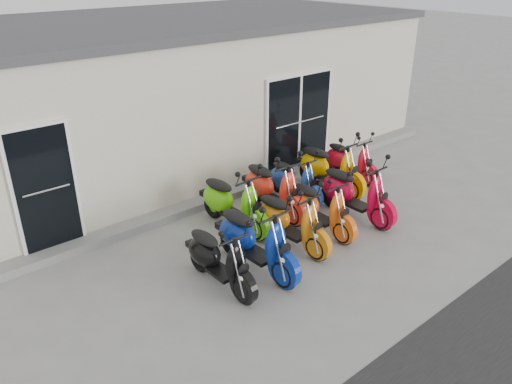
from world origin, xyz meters
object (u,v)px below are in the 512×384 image
at_px(scooter_front_red, 356,185).
at_px(scooter_back_blue, 295,174).
at_px(scooter_front_orange_b, 320,200).
at_px(scooter_back_red, 273,181).
at_px(scooter_back_extra, 350,155).
at_px(scooter_front_black, 219,251).
at_px(scooter_back_yellow, 330,161).
at_px(scooter_front_orange_a, 291,213).
at_px(scooter_front_blue, 255,232).
at_px(scooter_back_green, 233,195).

relative_size(scooter_front_red, scooter_back_blue, 1.18).
distance_m(scooter_front_orange_b, scooter_back_blue, 1.37).
bearing_deg(scooter_front_orange_b, scooter_back_blue, 65.90).
bearing_deg(scooter_back_red, scooter_front_red, -43.51).
bearing_deg(scooter_back_blue, scooter_back_extra, 1.15).
distance_m(scooter_front_black, scooter_back_yellow, 4.10).
height_order(scooter_front_orange_a, scooter_back_red, scooter_back_red).
distance_m(scooter_front_blue, scooter_front_orange_a, 0.95).
relative_size(scooter_back_green, scooter_back_red, 0.97).
distance_m(scooter_back_red, scooter_back_yellow, 1.64).
bearing_deg(scooter_front_orange_b, scooter_back_green, 135.72).
relative_size(scooter_front_red, scooter_back_green, 1.02).
xyz_separation_m(scooter_front_red, scooter_back_blue, (-0.36, 1.31, -0.11)).
bearing_deg(scooter_back_yellow, scooter_back_red, 178.07).
distance_m(scooter_front_orange_a, scooter_back_blue, 1.87).
bearing_deg(scooter_back_blue, scooter_front_red, -73.31).
xyz_separation_m(scooter_front_black, scooter_front_blue, (0.70, -0.02, 0.09)).
distance_m(scooter_front_black, scooter_front_orange_a, 1.64).
bearing_deg(scooter_back_green, scooter_back_extra, -1.97).
distance_m(scooter_front_orange_a, scooter_back_extra, 3.36).
height_order(scooter_front_orange_a, scooter_back_blue, scooter_front_orange_a).
bearing_deg(scooter_front_red, scooter_back_yellow, 64.31).
relative_size(scooter_front_black, scooter_back_extra, 1.06).
relative_size(scooter_front_orange_a, scooter_back_red, 0.94).
bearing_deg(scooter_front_blue, scooter_front_red, 1.46).
xyz_separation_m(scooter_front_black, scooter_front_orange_a, (1.64, 0.15, 0.03)).
bearing_deg(scooter_back_extra, scooter_front_black, -161.86).
distance_m(scooter_front_orange_a, scooter_front_red, 1.71).
distance_m(scooter_back_blue, scooter_back_yellow, 0.92).
xyz_separation_m(scooter_front_blue, scooter_back_extra, (4.03, 1.46, -0.13)).
height_order(scooter_front_orange_b, scooter_back_yellow, scooter_back_yellow).
distance_m(scooter_front_blue, scooter_front_orange_b, 1.73).
bearing_deg(scooter_front_black, scooter_front_orange_b, 3.87).
relative_size(scooter_front_blue, scooter_front_orange_a, 1.09).
relative_size(scooter_front_black, scooter_front_orange_b, 0.98).
height_order(scooter_front_black, scooter_back_green, scooter_back_green).
height_order(scooter_front_blue, scooter_front_orange_b, scooter_front_blue).
height_order(scooter_back_green, scooter_back_yellow, scooter_back_yellow).
bearing_deg(scooter_back_red, scooter_front_blue, -136.70).
xyz_separation_m(scooter_back_yellow, scooter_back_extra, (0.85, 0.15, -0.11)).
height_order(scooter_front_orange_b, scooter_back_red, scooter_back_red).
distance_m(scooter_back_green, scooter_back_extra, 3.46).
relative_size(scooter_back_green, scooter_back_blue, 1.16).
height_order(scooter_back_green, scooter_back_blue, scooter_back_green).
relative_size(scooter_front_black, scooter_back_blue, 1.06).
relative_size(scooter_front_orange_a, scooter_back_green, 0.96).
xyz_separation_m(scooter_front_blue, scooter_back_blue, (2.28, 1.46, -0.13)).
relative_size(scooter_front_blue, scooter_back_extra, 1.21).
bearing_deg(scooter_front_orange_b, scooter_front_orange_a, -176.26).
relative_size(scooter_back_red, scooter_back_yellow, 1.00).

